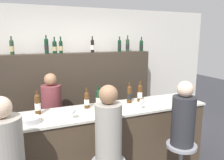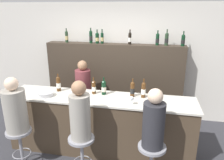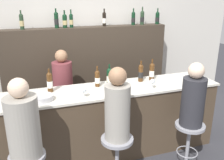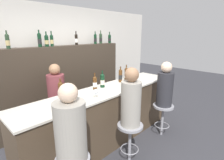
{
  "view_description": "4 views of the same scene",
  "coord_description": "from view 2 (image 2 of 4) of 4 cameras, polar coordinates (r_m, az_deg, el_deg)",
  "views": [
    {
      "loc": [
        -0.95,
        -2.43,
        2.04
      ],
      "look_at": [
        0.21,
        0.34,
        1.44
      ],
      "focal_mm": 35.0,
      "sensor_mm": 36.0,
      "label": 1
    },
    {
      "loc": [
        0.89,
        -2.99,
        2.48
      ],
      "look_at": [
        0.21,
        0.35,
        1.35
      ],
      "focal_mm": 35.0,
      "sensor_mm": 36.0,
      "label": 2
    },
    {
      "loc": [
        -1.02,
        -2.79,
        2.29
      ],
      "look_at": [
        0.06,
        0.37,
        1.14
      ],
      "focal_mm": 40.0,
      "sensor_mm": 36.0,
      "label": 3
    },
    {
      "loc": [
        -2.04,
        -1.81,
        2.0
      ],
      "look_at": [
        0.15,
        0.32,
        1.18
      ],
      "focal_mm": 28.0,
      "sensor_mm": 36.0,
      "label": 4
    }
  ],
  "objects": [
    {
      "name": "guest_seated_middle",
      "position": [
        3.19,
        -8.36,
        -8.64
      ],
      "size": [
        0.3,
        0.3,
        0.89
      ],
      "color": "gray",
      "rests_on": "bar_stool_middle"
    },
    {
      "name": "bar_stool_right",
      "position": [
        3.31,
        10.28,
        -18.48
      ],
      "size": [
        0.4,
        0.4,
        0.64
      ],
      "color": "gray",
      "rests_on": "ground_plane"
    },
    {
      "name": "wine_bottle_backbar_1",
      "position": [
        4.88,
        -5.54,
        11.19
      ],
      "size": [
        0.07,
        0.07,
        0.33
      ],
      "color": "black",
      "rests_on": "back_bar_cabinet"
    },
    {
      "name": "bartender",
      "position": [
        4.68,
        -7.39,
        -4.42
      ],
      "size": [
        0.32,
        0.32,
        1.47
      ],
      "color": "brown",
      "rests_on": "ground_plane"
    },
    {
      "name": "wine_bottle_backbar_4",
      "position": [
        4.71,
        4.68,
        10.83
      ],
      "size": [
        0.07,
        0.07,
        0.31
      ],
      "color": "black",
      "rests_on": "back_bar_cabinet"
    },
    {
      "name": "wall_back",
      "position": [
        5.08,
        1.01,
        4.94
      ],
      "size": [
        6.4,
        0.05,
        2.6
      ],
      "color": "beige",
      "rests_on": "ground_plane"
    },
    {
      "name": "tasting_menu",
      "position": [
        3.64,
        -7.0,
        -5.07
      ],
      "size": [
        0.21,
        0.3,
        0.0
      ],
      "color": "white",
      "rests_on": "bar_counter"
    },
    {
      "name": "wine_bottle_counter_4",
      "position": [
        3.7,
        8.23,
        -2.52
      ],
      "size": [
        0.08,
        0.08,
        0.33
      ],
      "color": "#4C2D14",
      "rests_on": "bar_counter"
    },
    {
      "name": "wine_bottle_backbar_6",
      "position": [
        4.68,
        14.07,
        10.35
      ],
      "size": [
        0.08,
        0.08,
        0.33
      ],
      "color": "#233823",
      "rests_on": "back_bar_cabinet"
    },
    {
      "name": "ground_plane",
      "position": [
        3.98,
        -4.28,
        -20.16
      ],
      "size": [
        16.0,
        16.0,
        0.0
      ],
      "primitive_type": "plane",
      "color": "#333338"
    },
    {
      "name": "wine_bottle_backbar_0",
      "position": [
        5.07,
        -11.76,
        11.07
      ],
      "size": [
        0.07,
        0.07,
        0.31
      ],
      "color": "#233823",
      "rests_on": "back_bar_cabinet"
    },
    {
      "name": "bar_stool_left",
      "position": [
        3.89,
        -23.0,
        -13.69
      ],
      "size": [
        0.4,
        0.4,
        0.64
      ],
      "color": "gray",
      "rests_on": "ground_plane"
    },
    {
      "name": "wine_bottle_backbar_3",
      "position": [
        4.82,
        -2.59,
        10.96
      ],
      "size": [
        0.07,
        0.07,
        0.31
      ],
      "color": "black",
      "rests_on": "back_bar_cabinet"
    },
    {
      "name": "wine_bottle_counter_0",
      "position": [
        4.06,
        -13.82,
        -0.94
      ],
      "size": [
        0.08,
        0.08,
        0.32
      ],
      "color": "#4C2D14",
      "rests_on": "bar_counter"
    },
    {
      "name": "guest_seated_left",
      "position": [
        3.66,
        -24.0,
        -6.8
      ],
      "size": [
        0.34,
        0.34,
        0.88
      ],
      "color": "gray",
      "rests_on": "bar_stool_left"
    },
    {
      "name": "wine_bottle_counter_2",
      "position": [
        3.79,
        -2.15,
        -1.93
      ],
      "size": [
        0.08,
        0.08,
        0.31
      ],
      "color": "black",
      "rests_on": "bar_counter"
    },
    {
      "name": "back_bar_cabinet",
      "position": [
        4.99,
        0.51,
        -0.48
      ],
      "size": [
        3.04,
        0.28,
        1.74
      ],
      "color": "#382D23",
      "rests_on": "ground_plane"
    },
    {
      "name": "wine_bottle_backbar_7",
      "position": [
        4.71,
        18.07,
        9.88
      ],
      "size": [
        0.08,
        0.08,
        0.3
      ],
      "color": "black",
      "rests_on": "back_bar_cabinet"
    },
    {
      "name": "wine_glass_1",
      "position": [
        3.4,
        5.1,
        -4.89
      ],
      "size": [
        0.07,
        0.07,
        0.14
      ],
      "color": "silver",
      "rests_on": "bar_counter"
    },
    {
      "name": "wine_bottle_counter_1",
      "position": [
        3.84,
        -4.77,
        -1.85
      ],
      "size": [
        0.07,
        0.07,
        0.3
      ],
      "color": "#4C2D14",
      "rests_on": "bar_counter"
    },
    {
      "name": "wine_bottle_backbar_5",
      "position": [
        4.68,
        11.78,
        10.42
      ],
      "size": [
        0.07,
        0.07,
        0.31
      ],
      "color": "black",
      "rests_on": "back_bar_cabinet"
    },
    {
      "name": "bar_counter",
      "position": [
        3.94,
        -3.22,
        -11.46
      ],
      "size": [
        3.23,
        0.67,
        1.04
      ],
      "color": "#473828",
      "rests_on": "ground_plane"
    },
    {
      "name": "bar_stool_middle",
      "position": [
        3.46,
        -7.94,
        -16.55
      ],
      "size": [
        0.4,
        0.4,
        0.64
      ],
      "color": "gray",
      "rests_on": "ground_plane"
    },
    {
      "name": "guest_seated_right",
      "position": [
        3.03,
        10.83,
        -10.69
      ],
      "size": [
        0.3,
        0.3,
        0.85
      ],
      "color": "#28282D",
      "rests_on": "bar_stool_right"
    },
    {
      "name": "wine_glass_0",
      "position": [
        3.63,
        -10.46,
        -3.67
      ],
      "size": [
        0.08,
        0.08,
        0.14
      ],
      "color": "silver",
      "rests_on": "bar_counter"
    },
    {
      "name": "wine_bottle_backbar_2",
      "position": [
        4.84,
        -3.89,
        10.94
      ],
      "size": [
        0.08,
        0.08,
        0.3
      ],
      "color": "black",
      "rests_on": "back_bar_cabinet"
    },
    {
      "name": "wine_bottle_counter_3",
      "position": [
        3.71,
        5.36,
        -2.36
      ],
      "size": [
        0.08,
        0.08,
        0.32
      ],
      "color": "#4C2D14",
      "rests_on": "bar_counter"
    },
    {
      "name": "metal_bowl",
      "position": [
        3.92,
        -16.86,
        -3.55
      ],
      "size": [
        0.25,
        0.25,
        0.07
      ],
      "color": "#B7B7BC",
      "rests_on": "bar_counter"
    }
  ]
}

